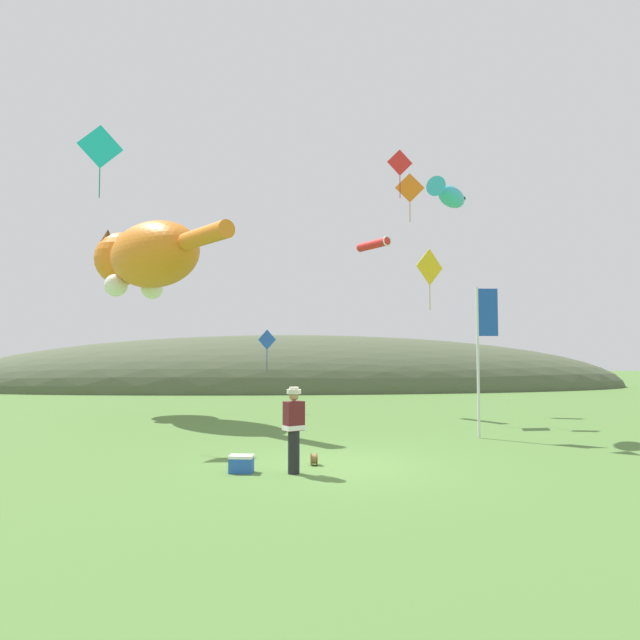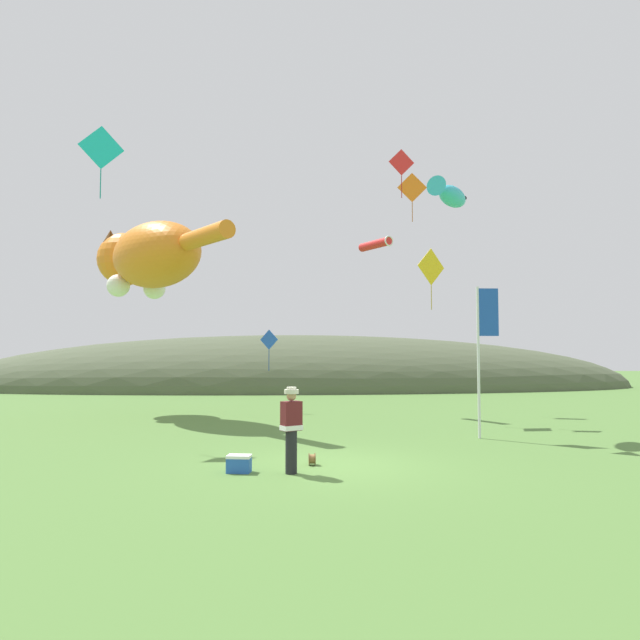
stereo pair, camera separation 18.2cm
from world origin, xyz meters
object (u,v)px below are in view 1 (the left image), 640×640
object	(u,v)px
picnic_cooler	(241,464)
kite_diamond_teal	(100,147)
kite_diamond_orange	(410,188)
kite_diamond_blue	(267,340)
festival_attendant	(294,427)
kite_diamond_gold	(430,267)
kite_spool	(314,459)
kite_diamond_red	(400,163)
kite_giant_cat	(146,258)
festival_banner_pole	(483,338)
kite_tube_streamer	(374,244)
kite_fish_windsock	(449,195)

from	to	relation	value
picnic_cooler	kite_diamond_teal	distance (m)	10.97
kite_diamond_orange	kite_diamond_blue	world-z (taller)	kite_diamond_orange
festival_attendant	kite_diamond_orange	size ratio (longest dim) A/B	0.79
festival_attendant	kite_diamond_gold	distance (m)	11.08
kite_diamond_blue	kite_diamond_gold	world-z (taller)	kite_diamond_gold
picnic_cooler	kite_spool	bearing A→B (deg)	22.94
kite_diamond_orange	kite_diamond_red	world-z (taller)	kite_diamond_orange
kite_giant_cat	picnic_cooler	bearing A→B (deg)	-67.67
kite_diamond_red	kite_diamond_orange	bearing A→B (deg)	70.04
kite_spool	picnic_cooler	size ratio (longest dim) A/B	0.50
festival_banner_pole	kite_diamond_gold	size ratio (longest dim) A/B	1.95
festival_attendant	kite_spool	xyz separation A→B (m)	(0.48, 0.85, -0.82)
kite_diamond_orange	kite_diamond_gold	world-z (taller)	kite_diamond_orange
festival_banner_pole	kite_tube_streamer	xyz separation A→B (m)	(-1.98, 6.98, 4.09)
kite_tube_streamer	kite_diamond_teal	distance (m)	11.24
picnic_cooler	kite_diamond_red	distance (m)	14.91
kite_diamond_orange	kite_tube_streamer	bearing A→B (deg)	-137.32
kite_spool	kite_giant_cat	world-z (taller)	kite_giant_cat
festival_attendant	kite_giant_cat	world-z (taller)	kite_giant_cat
picnic_cooler	kite_diamond_orange	bearing A→B (deg)	62.53
festival_attendant	kite_tube_streamer	distance (m)	13.42
kite_giant_cat	kite_diamond_gold	xyz separation A→B (m)	(10.73, -2.27, -0.60)
kite_tube_streamer	kite_spool	bearing A→B (deg)	-107.02
kite_diamond_blue	kite_diamond_teal	bearing A→B (deg)	-124.79
kite_spool	kite_giant_cat	size ratio (longest dim) A/B	0.03
festival_attendant	picnic_cooler	world-z (taller)	festival_attendant
kite_fish_windsock	kite_diamond_red	distance (m)	4.80
kite_diamond_blue	kite_diamond_gold	size ratio (longest dim) A/B	0.78
kite_tube_streamer	kite_diamond_blue	xyz separation A→B (m)	(-4.43, 1.14, -3.99)
festival_attendant	kite_tube_streamer	xyz separation A→B (m)	(3.71, 11.40, 6.03)
festival_banner_pole	kite_diamond_red	distance (m)	9.06
kite_fish_windsock	kite_diamond_teal	distance (m)	10.91
kite_spool	kite_giant_cat	xyz separation A→B (m)	(-5.93, 9.98, 6.08)
kite_giant_cat	kite_diamond_orange	xyz separation A→B (m)	(11.15, 2.41, 3.74)
festival_attendant	kite_diamond_orange	bearing A→B (deg)	66.70
picnic_cooler	kite_fish_windsock	size ratio (longest dim) A/B	0.23
festival_attendant	kite_fish_windsock	xyz separation A→B (m)	(5.19, 5.85, 6.61)
festival_attendant	kite_spool	bearing A→B (deg)	60.72
kite_spool	festival_banner_pole	xyz separation A→B (m)	(5.21, 3.57, 2.76)
kite_diamond_blue	kite_diamond_red	size ratio (longest dim) A/B	0.90
kite_diamond_gold	picnic_cooler	bearing A→B (deg)	-127.24
kite_spool	kite_diamond_blue	size ratio (longest dim) A/B	0.15
kite_fish_windsock	kite_tube_streamer	distance (m)	5.77
kite_tube_streamer	kite_fish_windsock	bearing A→B (deg)	-75.06
kite_diamond_red	kite_diamond_teal	distance (m)	11.21
kite_giant_cat	kite_tube_streamer	distance (m)	9.21
picnic_cooler	kite_giant_cat	size ratio (longest dim) A/B	0.06
kite_giant_cat	kite_fish_windsock	size ratio (longest dim) A/B	3.66
kite_diamond_blue	kite_diamond_teal	distance (m)	10.35
picnic_cooler	kite_diamond_blue	bearing A→B (deg)	88.34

